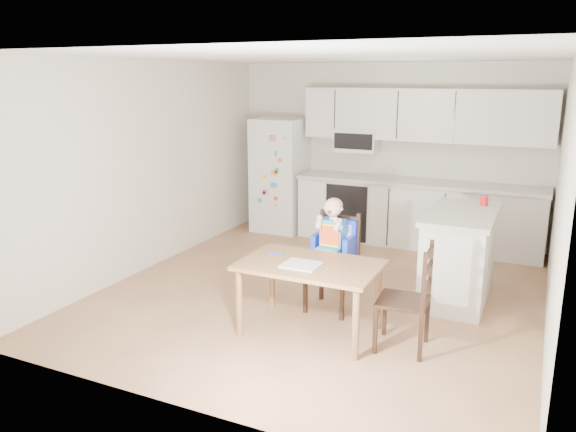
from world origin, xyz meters
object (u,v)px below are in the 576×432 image
(kitchen_island, at_px, (459,255))
(dining_table, at_px, (310,273))
(chair_side, at_px, (415,292))
(refrigerator, at_px, (280,175))
(chair_booster, at_px, (334,242))
(red_cup, at_px, (484,200))

(kitchen_island, relative_size, dining_table, 1.03)
(kitchen_island, height_order, chair_side, kitchen_island)
(refrigerator, bearing_deg, chair_booster, -54.19)
(red_cup, bearing_deg, dining_table, -125.00)
(refrigerator, xyz_separation_m, dining_table, (1.81, -3.13, -0.27))
(red_cup, distance_m, chair_side, 1.86)
(chair_booster, distance_m, chair_side, 1.11)
(chair_booster, height_order, chair_side, chair_booster)
(red_cup, xyz_separation_m, chair_booster, (-1.27, -1.20, -0.31))
(refrigerator, relative_size, dining_table, 1.36)
(dining_table, distance_m, chair_side, 0.95)
(dining_table, distance_m, chair_booster, 0.63)
(dining_table, bearing_deg, red_cup, 55.00)
(dining_table, xyz_separation_m, chair_booster, (0.00, 0.62, 0.12))
(refrigerator, distance_m, red_cup, 3.36)
(kitchen_island, bearing_deg, red_cup, 67.52)
(red_cup, bearing_deg, refrigerator, 157.00)
(red_cup, bearing_deg, kitchen_island, -112.48)
(kitchen_island, xyz_separation_m, dining_table, (-1.11, -1.42, 0.10))
(chair_side, bearing_deg, dining_table, -90.08)
(refrigerator, distance_m, kitchen_island, 3.40)
(red_cup, bearing_deg, chair_side, -100.60)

